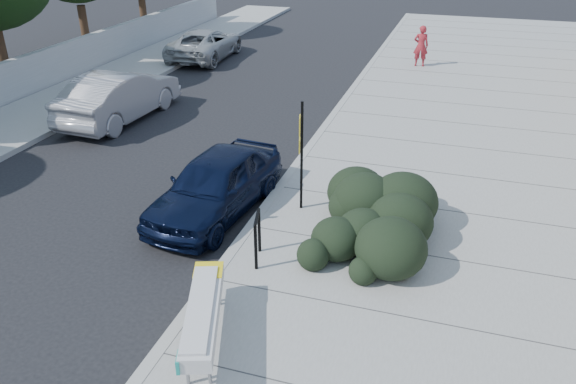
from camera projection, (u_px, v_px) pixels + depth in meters
name	position (u px, v px, depth m)	size (l,w,h in m)	color
ground	(212.00, 285.00, 10.42)	(120.00, 120.00, 0.00)	black
sidewalk_near	(520.00, 204.00, 13.12)	(11.20, 50.00, 0.15)	gray
curb_near	(292.00, 172.00, 14.62)	(0.22, 50.00, 0.17)	#9E9E99
curb_far	(37.00, 138.00, 16.78)	(0.22, 50.00, 0.17)	#9E9E99
bench	(203.00, 312.00, 8.63)	(1.23, 2.40, 0.71)	gray
bike_rack	(257.00, 234.00, 10.64)	(0.21, 0.65, 0.98)	black
sign_post	(301.00, 150.00, 12.14)	(0.13, 0.29, 2.51)	black
hedge	(372.00, 205.00, 11.49)	(1.81, 3.62, 1.36)	black
sedan_navy	(216.00, 184.00, 12.58)	(1.68, 4.17, 1.42)	black
wagon_silver	(120.00, 96.00, 18.17)	(1.69, 4.84, 1.59)	#99999D
suv_silver	(205.00, 44.00, 25.57)	(2.24, 4.85, 1.35)	#A1A4A6
pedestrian	(421.00, 46.00, 23.72)	(0.62, 0.41, 1.70)	maroon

